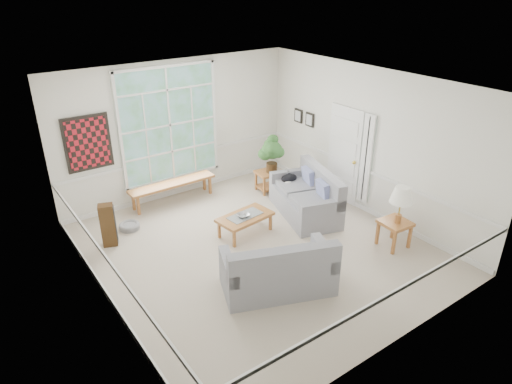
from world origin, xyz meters
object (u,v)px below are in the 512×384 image
Objects in this scene: loveseat_front at (278,263)px; end_table at (267,181)px; coffee_table at (245,225)px; side_table at (394,234)px; loveseat_right at (305,193)px.

end_table is at bearing 77.19° from loveseat_front.
coffee_table is 2.06× the size of side_table.
end_table is at bearing 33.72° from coffee_table.
loveseat_right is 1.68× the size of coffee_table.
loveseat_front is 3.63m from end_table.
side_table reaches higher than end_table.
coffee_table is (-1.46, 0.06, -0.29)m from loveseat_right.
side_table is at bearing 15.69° from loveseat_front.
loveseat_front is 3.58× the size of end_table.
loveseat_front is 3.36× the size of side_table.
end_table is 0.94× the size of side_table.
loveseat_right is 2.58m from loveseat_front.
loveseat_front is 2.53m from side_table.
loveseat_right reaches higher than side_table.
loveseat_right is 3.70× the size of end_table.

